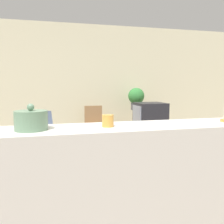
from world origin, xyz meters
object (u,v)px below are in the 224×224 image
Objects in this scene: couch at (65,155)px; television at (150,114)px; potted_plant at (136,98)px; decorative_bowl at (31,120)px; wooden_chair at (94,123)px.

television is (1.68, 0.84, 0.46)m from couch.
potted_plant is at bearing 85.37° from television.
decorative_bowl is (-2.08, -3.73, 0.07)m from potted_plant.
couch reaches higher than wooden_chair.
television is at bearing -94.63° from potted_plant.
decorative_bowl is at bearing -126.27° from television.
television is 1.04m from potted_plant.
television is at bearing 53.73° from decorative_bowl.
decorative_bowl is at bearing -106.49° from wooden_chair.
wooden_chair is at bearing 66.91° from couch.
potted_plant reaches higher than wooden_chair.
wooden_chair is (0.77, 1.80, 0.17)m from couch.
couch is at bearing -113.09° from wooden_chair.
potted_plant is at bearing 2.36° from wooden_chair.
wooden_chair is 4.00× the size of decorative_bowl.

